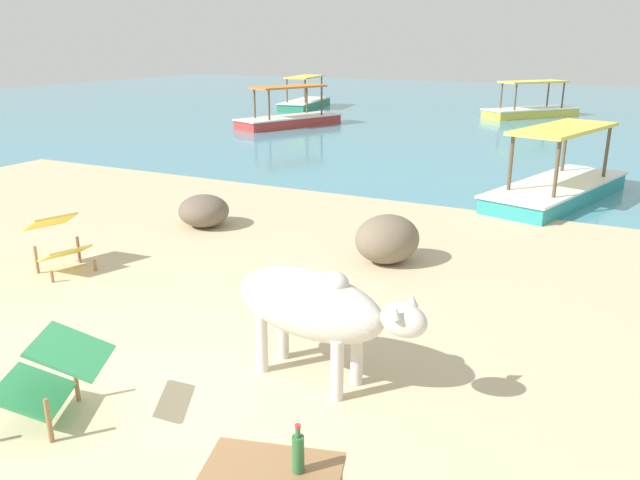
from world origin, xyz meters
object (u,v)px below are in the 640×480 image
(boat_yellow, at_px, (531,109))
(deck_chair_far, at_px, (52,374))
(boat_green, at_px, (305,101))
(bottle, at_px, (298,453))
(deck_chair_near, at_px, (58,239))
(boat_teal, at_px, (558,185))
(low_bench_table, at_px, (272,479))
(cow, at_px, (313,306))
(boat_red, at_px, (289,118))

(boat_yellow, bearing_deg, deck_chair_far, -139.70)
(boat_green, bearing_deg, bottle, 18.85)
(deck_chair_near, height_order, boat_teal, boat_teal)
(low_bench_table, height_order, deck_chair_far, deck_chair_far)
(deck_chair_near, height_order, boat_yellow, boat_yellow)
(bottle, xyz_separation_m, boat_green, (-11.07, 20.71, -0.29))
(cow, bearing_deg, boat_red, 128.84)
(boat_teal, bearing_deg, low_bench_table, 13.42)
(deck_chair_near, xyz_separation_m, deck_chair_far, (2.54, -2.27, 0.00))
(low_bench_table, height_order, bottle, bottle)
(boat_red, relative_size, boat_teal, 1.00)
(boat_green, bearing_deg, low_bench_table, 18.50)
(cow, relative_size, boat_red, 0.46)
(cow, height_order, low_bench_table, cow)
(deck_chair_far, xyz_separation_m, boat_green, (-8.96, 20.54, -0.13))
(low_bench_table, bearing_deg, deck_chair_far, 157.90)
(deck_chair_near, relative_size, boat_yellow, 0.25)
(deck_chair_far, bearing_deg, boat_green, -93.99)
(low_bench_table, height_order, boat_green, boat_green)
(boat_red, bearing_deg, boat_yellow, 155.61)
(deck_chair_near, relative_size, deck_chair_far, 0.97)
(low_bench_table, bearing_deg, boat_red, 103.45)
(cow, distance_m, boat_green, 21.79)
(boat_green, bearing_deg, cow, 19.11)
(deck_chair_far, height_order, boat_teal, boat_teal)
(boat_teal, bearing_deg, boat_green, -119.98)
(bottle, bearing_deg, boat_green, 118.13)
(bottle, bearing_deg, boat_red, 119.79)
(boat_green, bearing_deg, deck_chair_near, 10.09)
(boat_red, bearing_deg, deck_chair_far, 45.96)
(boat_red, relative_size, boat_yellow, 1.08)
(cow, relative_size, bottle, 5.95)
(low_bench_table, bearing_deg, deck_chair_near, 135.28)
(bottle, xyz_separation_m, boat_yellow, (-2.17, 21.66, -0.29))
(deck_chair_far, bearing_deg, low_bench_table, 146.22)
(cow, distance_m, deck_chair_near, 4.05)
(boat_green, bearing_deg, boat_red, 13.76)
(boat_red, distance_m, boat_yellow, 9.13)
(boat_yellow, bearing_deg, boat_teal, -128.96)
(cow, distance_m, low_bench_table, 1.71)
(deck_chair_far, distance_m, boat_teal, 9.02)
(cow, xyz_separation_m, low_bench_table, (0.57, -1.59, -0.30))
(cow, bearing_deg, boat_green, 126.92)
(boat_red, xyz_separation_m, boat_teal, (9.10, -6.53, 0.00))
(boat_red, bearing_deg, cow, 52.52)
(boat_yellow, height_order, boat_teal, same)
(boat_green, xyz_separation_m, boat_red, (2.26, -5.32, 0.00))
(boat_green, bearing_deg, deck_chair_far, 14.30)
(cow, bearing_deg, deck_chair_near, 175.67)
(deck_chair_near, height_order, boat_green, boat_green)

